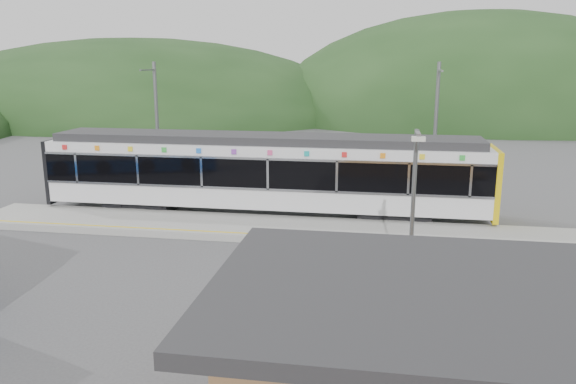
# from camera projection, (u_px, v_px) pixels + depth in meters

# --- Properties ---
(ground) EXTENTS (120.00, 120.00, 0.00)m
(ground) POSITION_uv_depth(u_px,v_px,m) (253.00, 258.00, 20.48)
(ground) COLOR #4C4C4F
(ground) RESTS_ON ground
(hills) EXTENTS (146.00, 149.00, 26.00)m
(hills) POSITION_uv_depth(u_px,v_px,m) (418.00, 226.00, 24.56)
(hills) COLOR #1E3D19
(hills) RESTS_ON ground
(platform) EXTENTS (26.00, 3.20, 0.30)m
(platform) POSITION_uv_depth(u_px,v_px,m) (270.00, 228.00, 23.62)
(platform) COLOR #9E9E99
(platform) RESTS_ON ground
(yellow_line) EXTENTS (26.00, 0.10, 0.01)m
(yellow_line) POSITION_uv_depth(u_px,v_px,m) (264.00, 234.00, 22.33)
(yellow_line) COLOR yellow
(yellow_line) RESTS_ON platform
(train) EXTENTS (20.44, 3.01, 3.74)m
(train) POSITION_uv_depth(u_px,v_px,m) (264.00, 171.00, 25.90)
(train) COLOR black
(train) RESTS_ON ground
(catenary_mast_west) EXTENTS (0.18, 1.80, 7.00)m
(catenary_mast_west) POSITION_uv_depth(u_px,v_px,m) (157.00, 128.00, 29.00)
(catenary_mast_west) COLOR slate
(catenary_mast_west) RESTS_ON ground
(catenary_mast_east) EXTENTS (0.18, 1.80, 7.00)m
(catenary_mast_east) POSITION_uv_depth(u_px,v_px,m) (435.00, 134.00, 26.75)
(catenary_mast_east) COLOR slate
(catenary_mast_east) RESTS_ON ground
(station_shelter) EXTENTS (9.20, 6.20, 3.00)m
(station_shelter) POSITION_uv_depth(u_px,v_px,m) (455.00, 360.00, 10.51)
(station_shelter) COLOR olive
(station_shelter) RESTS_ON ground
(lamp_post) EXTENTS (0.35, 0.94, 5.24)m
(lamp_post) POSITION_uv_depth(u_px,v_px,m) (413.00, 205.00, 15.45)
(lamp_post) COLOR slate
(lamp_post) RESTS_ON ground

